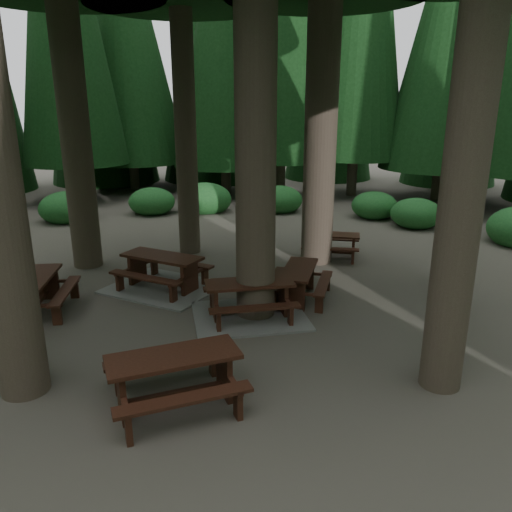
{
  "coord_description": "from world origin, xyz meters",
  "views": [
    {
      "loc": [
        1.3,
        -9.96,
        4.5
      ],
      "look_at": [
        0.77,
        1.05,
        1.1
      ],
      "focal_mm": 35.0,
      "sensor_mm": 36.0,
      "label": 1
    }
  ],
  "objects_px": {
    "picnic_table_f": "(298,279)",
    "picnic_table_d": "(331,242)",
    "picnic_table_c": "(163,277)",
    "picnic_table_e": "(174,372)",
    "picnic_table_a": "(250,305)",
    "picnic_table_b": "(35,289)"
  },
  "relations": [
    {
      "from": "picnic_table_d",
      "to": "picnic_table_a",
      "type": "bearing_deg",
      "value": -107.51
    },
    {
      "from": "picnic_table_c",
      "to": "picnic_table_e",
      "type": "relative_size",
      "value": 1.31
    },
    {
      "from": "picnic_table_b",
      "to": "picnic_table_d",
      "type": "relative_size",
      "value": 1.14
    },
    {
      "from": "picnic_table_c",
      "to": "picnic_table_a",
      "type": "bearing_deg",
      "value": -11.22
    },
    {
      "from": "picnic_table_a",
      "to": "picnic_table_b",
      "type": "xyz_separation_m",
      "value": [
        -4.77,
        0.07,
        0.26
      ]
    },
    {
      "from": "picnic_table_b",
      "to": "picnic_table_e",
      "type": "bearing_deg",
      "value": -140.65
    },
    {
      "from": "picnic_table_f",
      "to": "picnic_table_d",
      "type": "bearing_deg",
      "value": -6.14
    },
    {
      "from": "picnic_table_a",
      "to": "picnic_table_b",
      "type": "bearing_deg",
      "value": 165.52
    },
    {
      "from": "picnic_table_e",
      "to": "picnic_table_f",
      "type": "height_order",
      "value": "picnic_table_e"
    },
    {
      "from": "picnic_table_c",
      "to": "picnic_table_f",
      "type": "distance_m",
      "value": 3.42
    },
    {
      "from": "picnic_table_a",
      "to": "picnic_table_e",
      "type": "height_order",
      "value": "picnic_table_e"
    },
    {
      "from": "picnic_table_b",
      "to": "picnic_table_c",
      "type": "height_order",
      "value": "picnic_table_c"
    },
    {
      "from": "picnic_table_d",
      "to": "picnic_table_f",
      "type": "bearing_deg",
      "value": -99.52
    },
    {
      "from": "picnic_table_c",
      "to": "picnic_table_e",
      "type": "bearing_deg",
      "value": -50.62
    },
    {
      "from": "picnic_table_c",
      "to": "picnic_table_d",
      "type": "relative_size",
      "value": 1.76
    },
    {
      "from": "picnic_table_a",
      "to": "picnic_table_d",
      "type": "distance_m",
      "value": 5.06
    },
    {
      "from": "picnic_table_d",
      "to": "picnic_table_f",
      "type": "xyz_separation_m",
      "value": [
        -1.1,
        -3.44,
        0.03
      ]
    },
    {
      "from": "picnic_table_e",
      "to": "picnic_table_f",
      "type": "distance_m",
      "value": 4.94
    },
    {
      "from": "picnic_table_b",
      "to": "picnic_table_f",
      "type": "relative_size",
      "value": 1.04
    },
    {
      "from": "picnic_table_a",
      "to": "picnic_table_b",
      "type": "height_order",
      "value": "picnic_table_b"
    },
    {
      "from": "picnic_table_a",
      "to": "picnic_table_c",
      "type": "xyz_separation_m",
      "value": [
        -2.28,
        1.64,
        0.03
      ]
    },
    {
      "from": "picnic_table_a",
      "to": "picnic_table_c",
      "type": "distance_m",
      "value": 2.81
    }
  ]
}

